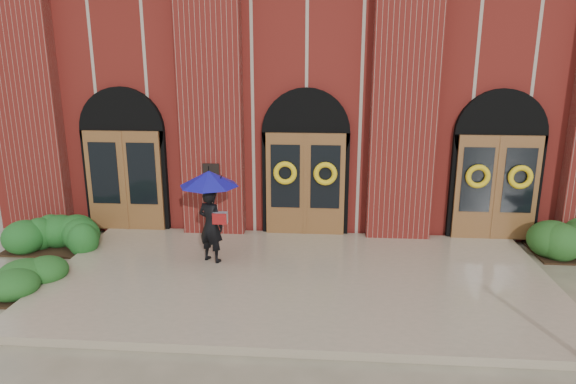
# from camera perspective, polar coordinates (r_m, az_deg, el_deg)

# --- Properties ---
(ground) EXTENTS (90.00, 90.00, 0.00)m
(ground) POSITION_cam_1_polar(r_m,az_deg,el_deg) (10.33, 1.16, -10.41)
(ground) COLOR gray
(ground) RESTS_ON ground
(landing) EXTENTS (10.00, 5.30, 0.15)m
(landing) POSITION_cam_1_polar(r_m,az_deg,el_deg) (10.44, 1.21, -9.69)
(landing) COLOR tan
(landing) RESTS_ON ground
(church_building) EXTENTS (16.20, 12.53, 7.00)m
(church_building) POSITION_cam_1_polar(r_m,az_deg,el_deg) (18.13, 2.90, 12.06)
(church_building) COLOR #5F1914
(church_building) RESTS_ON ground
(man_with_umbrella) EXTENTS (1.64, 1.64, 1.98)m
(man_with_umbrella) POSITION_cam_1_polar(r_m,az_deg,el_deg) (10.80, -8.67, -0.74)
(man_with_umbrella) COLOR black
(man_with_umbrella) RESTS_ON landing
(hedge_wall_left) EXTENTS (2.79, 1.12, 0.72)m
(hedge_wall_left) POSITION_cam_1_polar(r_m,az_deg,el_deg) (13.10, -22.73, -4.33)
(hedge_wall_left) COLOR #1B521C
(hedge_wall_left) RESTS_ON ground
(hedge_front_left) EXTENTS (1.45, 1.24, 0.51)m
(hedge_front_left) POSITION_cam_1_polar(r_m,az_deg,el_deg) (11.14, -26.60, -8.70)
(hedge_front_left) COLOR #1E4F1B
(hedge_front_left) RESTS_ON ground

